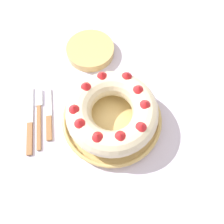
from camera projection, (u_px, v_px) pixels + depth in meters
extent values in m
plane|color=brown|center=(110.00, 163.00, 1.36)|extent=(8.00, 8.00, 0.00)
cube|color=silver|center=(108.00, 117.00, 0.70)|extent=(1.30, 1.18, 0.03)
cylinder|color=brown|center=(195.00, 49.00, 1.29)|extent=(0.06, 0.06, 0.71)
cylinder|color=tan|center=(112.00, 120.00, 0.67)|extent=(0.29, 0.29, 0.01)
torus|color=tan|center=(112.00, 118.00, 0.66)|extent=(0.30, 0.30, 0.01)
torus|color=beige|center=(112.00, 112.00, 0.62)|extent=(0.27, 0.27, 0.07)
cone|color=red|center=(79.00, 122.00, 0.56)|extent=(0.04, 0.04, 0.02)
cone|color=red|center=(97.00, 136.00, 0.55)|extent=(0.03, 0.03, 0.02)
cone|color=red|center=(121.00, 135.00, 0.55)|extent=(0.04, 0.04, 0.02)
cone|color=red|center=(141.00, 126.00, 0.56)|extent=(0.04, 0.04, 0.02)
cone|color=red|center=(145.00, 103.00, 0.59)|extent=(0.03, 0.03, 0.02)
cone|color=red|center=(139.00, 88.00, 0.60)|extent=(0.04, 0.04, 0.02)
cone|color=red|center=(127.00, 75.00, 0.62)|extent=(0.04, 0.04, 0.02)
cone|color=red|center=(102.00, 74.00, 0.62)|extent=(0.04, 0.04, 0.02)
cone|color=red|center=(86.00, 85.00, 0.61)|extent=(0.04, 0.04, 0.02)
cone|color=red|center=(74.00, 108.00, 0.58)|extent=(0.04, 0.04, 0.02)
cube|color=#936038|center=(39.00, 127.00, 0.67)|extent=(0.01, 0.15, 0.01)
cube|color=silver|center=(39.00, 98.00, 0.71)|extent=(0.02, 0.06, 0.01)
cube|color=#936038|center=(30.00, 139.00, 0.65)|extent=(0.02, 0.10, 0.01)
cube|color=silver|center=(30.00, 105.00, 0.70)|extent=(0.02, 0.12, 0.00)
cube|color=#936038|center=(49.00, 128.00, 0.66)|extent=(0.02, 0.08, 0.01)
cube|color=silver|center=(49.00, 102.00, 0.70)|extent=(0.02, 0.10, 0.00)
cylinder|color=tan|center=(90.00, 50.00, 0.78)|extent=(0.17, 0.17, 0.03)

